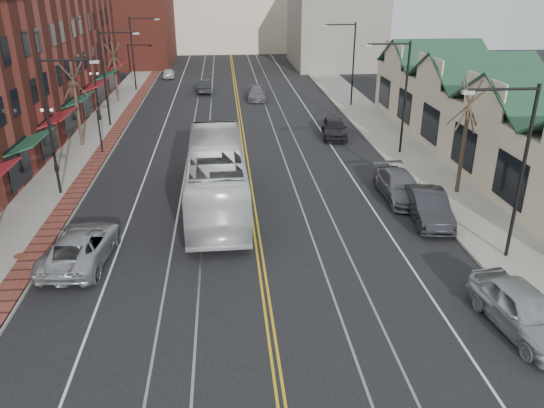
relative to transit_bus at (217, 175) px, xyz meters
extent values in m
plane|color=black|center=(2.00, -13.60, -1.85)|extent=(160.00, 160.00, 0.00)
cube|color=gray|center=(-10.00, 6.40, -1.77)|extent=(4.00, 120.00, 0.15)
cube|color=gray|center=(14.00, 6.40, -1.77)|extent=(4.00, 120.00, 0.15)
cube|color=beige|center=(20.00, 6.40, 0.45)|extent=(8.00, 36.00, 4.60)
cube|color=maroon|center=(-14.00, 56.40, 5.15)|extent=(14.00, 18.00, 14.00)
cube|color=beige|center=(2.00, 71.40, 2.65)|extent=(22.00, 14.00, 9.00)
cube|color=slate|center=(17.00, 51.40, 3.65)|extent=(12.00, 16.00, 11.00)
cylinder|color=black|center=(-9.50, 2.40, 2.30)|extent=(0.16, 0.16, 8.00)
cylinder|color=black|center=(-8.00, 2.40, 6.10)|extent=(3.00, 0.12, 0.12)
cube|color=#999999|center=(-6.50, 2.40, 6.00)|extent=(0.50, 0.25, 0.15)
cylinder|color=black|center=(-9.50, 18.40, 2.30)|extent=(0.16, 0.16, 8.00)
cylinder|color=black|center=(-8.00, 18.40, 6.10)|extent=(3.00, 0.12, 0.12)
cube|color=#999999|center=(-6.50, 18.40, 6.00)|extent=(0.50, 0.25, 0.15)
cylinder|color=black|center=(-9.50, 34.40, 2.30)|extent=(0.16, 0.16, 8.00)
cylinder|color=black|center=(-8.00, 34.40, 6.10)|extent=(3.00, 0.12, 0.12)
cube|color=#999999|center=(-6.50, 34.40, 6.00)|extent=(0.50, 0.25, 0.15)
cylinder|color=black|center=(13.50, -7.60, 2.30)|extent=(0.16, 0.16, 8.00)
cylinder|color=black|center=(12.00, -7.60, 6.10)|extent=(3.00, 0.12, 0.12)
cube|color=#999999|center=(10.50, -7.60, 6.00)|extent=(0.50, 0.25, 0.15)
cylinder|color=black|center=(13.50, 8.40, 2.30)|extent=(0.16, 0.16, 8.00)
cylinder|color=black|center=(12.00, 8.40, 6.10)|extent=(3.00, 0.12, 0.12)
cube|color=#999999|center=(10.50, 8.40, 6.00)|extent=(0.50, 0.25, 0.15)
cylinder|color=black|center=(13.50, 24.40, 2.30)|extent=(0.16, 0.16, 8.00)
cylinder|color=black|center=(12.00, 24.40, 6.10)|extent=(3.00, 0.12, 0.12)
cube|color=#999999|center=(10.50, 24.40, 6.00)|extent=(0.50, 0.25, 0.15)
cylinder|color=black|center=(-10.80, 6.40, -1.50)|extent=(0.28, 0.28, 0.40)
cylinder|color=black|center=(-10.80, 6.40, 0.30)|extent=(0.14, 0.14, 4.00)
cube|color=black|center=(-10.80, 6.40, 2.30)|extent=(0.60, 0.06, 0.06)
sphere|color=white|center=(-11.10, 6.40, 2.45)|extent=(0.24, 0.24, 0.24)
sphere|color=white|center=(-10.50, 6.40, 2.45)|extent=(0.24, 0.24, 0.24)
cylinder|color=black|center=(-10.80, 20.40, -1.50)|extent=(0.28, 0.28, 0.40)
cylinder|color=black|center=(-10.80, 20.40, 0.30)|extent=(0.14, 0.14, 4.00)
cube|color=black|center=(-10.80, 20.40, 2.30)|extent=(0.60, 0.06, 0.06)
sphere|color=white|center=(-11.10, 20.40, 2.45)|extent=(0.24, 0.24, 0.24)
sphere|color=white|center=(-10.50, 20.40, 2.45)|extent=(0.24, 0.24, 0.24)
cylinder|color=#382B21|center=(-10.50, 12.40, 0.75)|extent=(0.24, 0.24, 4.90)
cylinder|color=#382B21|center=(-10.50, 12.40, 3.30)|extent=(0.58, 1.37, 2.90)
cylinder|color=#382B21|center=(-10.50, 12.40, 3.30)|extent=(1.60, 0.66, 2.78)
cylinder|color=#382B21|center=(-10.50, 12.40, 3.30)|extent=(0.53, 1.23, 2.96)
cylinder|color=#382B21|center=(-10.50, 12.40, 3.30)|extent=(1.69, 1.03, 2.64)
cylinder|color=#382B21|center=(-10.50, 12.40, 3.30)|extent=(1.78, 1.29, 2.48)
cylinder|color=#382B21|center=(-10.50, 28.40, 0.58)|extent=(0.24, 0.24, 4.55)
cylinder|color=#382B21|center=(-10.50, 28.40, 2.95)|extent=(0.55, 1.28, 2.69)
cylinder|color=#382B21|center=(-10.50, 28.40, 2.95)|extent=(1.49, 0.62, 2.58)
cylinder|color=#382B21|center=(-10.50, 28.40, 2.95)|extent=(0.50, 1.15, 2.75)
cylinder|color=#382B21|center=(-10.50, 28.40, 2.95)|extent=(1.57, 0.97, 2.45)
cylinder|color=#382B21|center=(-10.50, 28.40, 2.95)|extent=(1.66, 1.20, 2.30)
cylinder|color=#382B21|center=(14.50, 0.40, 0.93)|extent=(0.24, 0.24, 5.25)
cylinder|color=#382B21|center=(14.50, 0.40, 3.65)|extent=(0.61, 1.46, 3.10)
cylinder|color=#382B21|center=(14.50, 0.40, 3.65)|extent=(1.70, 0.70, 2.97)
cylinder|color=#382B21|center=(14.50, 0.40, 3.65)|extent=(0.56, 1.31, 3.17)
cylinder|color=#382B21|center=(14.50, 0.40, 3.65)|extent=(1.80, 1.10, 2.82)
cylinder|color=#382B21|center=(14.50, 0.40, 3.65)|extent=(1.90, 1.37, 2.65)
cylinder|color=#592D19|center=(-9.20, -5.60, -1.69)|extent=(0.60, 0.60, 0.02)
cylinder|color=black|center=(-8.60, 10.40, -0.10)|extent=(0.12, 0.12, 3.20)
imported|color=black|center=(-8.60, 10.40, 1.65)|extent=(0.18, 0.15, 0.90)
imported|color=white|center=(0.00, 0.00, 0.00)|extent=(3.31, 13.31, 3.69)
imported|color=#A1A4A8|center=(-6.23, -6.09, -1.05)|extent=(3.09, 5.92, 1.59)
imported|color=#9FA2A6|center=(11.30, -12.89, -0.99)|extent=(2.60, 5.26, 1.72)
imported|color=#222328|center=(11.30, -3.23, -1.02)|extent=(2.35, 5.20, 1.66)
imported|color=#5C5C63|center=(10.77, 0.05, -1.08)|extent=(2.21, 5.34, 1.54)
imported|color=black|center=(9.50, 13.25, -1.05)|extent=(2.46, 4.90, 1.60)
imported|color=black|center=(-1.61, 32.74, -1.12)|extent=(1.81, 4.52, 1.46)
imported|color=slate|center=(4.09, 28.27, -1.18)|extent=(2.06, 4.65, 1.33)
imported|color=silver|center=(-6.50, 42.66, -1.20)|extent=(1.74, 3.86, 1.29)
camera|label=1|loc=(0.56, -28.40, 10.33)|focal=35.00mm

